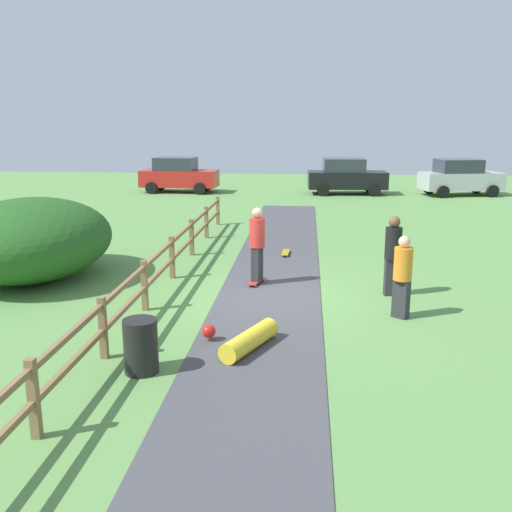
{
  "coord_description": "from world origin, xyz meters",
  "views": [
    {
      "loc": [
        0.84,
        -12.91,
        4.06
      ],
      "look_at": [
        -0.29,
        -0.23,
        1.0
      ],
      "focal_mm": 40.51,
      "sensor_mm": 36.0,
      "label": 1
    }
  ],
  "objects_px": {
    "parked_car_black": "(346,176)",
    "skateboard_loose": "(286,252)",
    "parked_car_silver": "(460,177)",
    "bystander_orange": "(403,273)",
    "parked_car_red": "(178,175)",
    "skater_fallen": "(246,339)",
    "bystander_black": "(393,252)",
    "bush_large": "(30,239)",
    "trash_bin": "(141,346)",
    "skater_riding": "(257,242)"
  },
  "relations": [
    {
      "from": "parked_car_black",
      "to": "parked_car_silver",
      "type": "height_order",
      "value": "same"
    },
    {
      "from": "skater_fallen",
      "to": "skateboard_loose",
      "type": "height_order",
      "value": "skater_fallen"
    },
    {
      "from": "trash_bin",
      "to": "parked_car_red",
      "type": "relative_size",
      "value": 0.21
    },
    {
      "from": "parked_car_red",
      "to": "parked_car_silver",
      "type": "bearing_deg",
      "value": -0.05
    },
    {
      "from": "bystander_black",
      "to": "bystander_orange",
      "type": "bearing_deg",
      "value": -90.65
    },
    {
      "from": "bystander_black",
      "to": "parked_car_red",
      "type": "height_order",
      "value": "parked_car_red"
    },
    {
      "from": "bystander_orange",
      "to": "parked_car_black",
      "type": "height_order",
      "value": "parked_car_black"
    },
    {
      "from": "skater_fallen",
      "to": "bystander_black",
      "type": "distance_m",
      "value": 4.76
    },
    {
      "from": "parked_car_silver",
      "to": "parked_car_red",
      "type": "bearing_deg",
      "value": 179.95
    },
    {
      "from": "bystander_black",
      "to": "trash_bin",
      "type": "bearing_deg",
      "value": -135.01
    },
    {
      "from": "bush_large",
      "to": "bystander_orange",
      "type": "distance_m",
      "value": 9.29
    },
    {
      "from": "bush_large",
      "to": "trash_bin",
      "type": "xyz_separation_m",
      "value": [
        4.39,
        -5.31,
        -0.59
      ]
    },
    {
      "from": "bystander_orange",
      "to": "bystander_black",
      "type": "distance_m",
      "value": 1.57
    },
    {
      "from": "parked_car_black",
      "to": "parked_car_silver",
      "type": "relative_size",
      "value": 0.96
    },
    {
      "from": "skater_fallen",
      "to": "bystander_orange",
      "type": "xyz_separation_m",
      "value": [
        3.01,
        2.0,
        0.76
      ]
    },
    {
      "from": "skateboard_loose",
      "to": "bush_large",
      "type": "bearing_deg",
      "value": -153.95
    },
    {
      "from": "bush_large",
      "to": "skater_fallen",
      "type": "relative_size",
      "value": 3.12
    },
    {
      "from": "parked_car_red",
      "to": "parked_car_silver",
      "type": "distance_m",
      "value": 15.23
    },
    {
      "from": "bush_large",
      "to": "trash_bin",
      "type": "bearing_deg",
      "value": -50.4
    },
    {
      "from": "parked_car_red",
      "to": "skater_fallen",
      "type": "bearing_deg",
      "value": -74.48
    },
    {
      "from": "bush_large",
      "to": "parked_car_red",
      "type": "relative_size",
      "value": 1.12
    },
    {
      "from": "trash_bin",
      "to": "skater_riding",
      "type": "xyz_separation_m",
      "value": [
        1.44,
        5.24,
        0.65
      ]
    },
    {
      "from": "skater_riding",
      "to": "parked_car_black",
      "type": "bearing_deg",
      "value": 79.58
    },
    {
      "from": "trash_bin",
      "to": "parked_car_silver",
      "type": "bearing_deg",
      "value": 65.07
    },
    {
      "from": "trash_bin",
      "to": "bystander_black",
      "type": "xyz_separation_m",
      "value": [
        4.64,
        4.64,
        0.6
      ]
    },
    {
      "from": "skater_riding",
      "to": "skater_fallen",
      "type": "xyz_separation_m",
      "value": [
        0.17,
        -4.17,
        -0.9
      ]
    },
    {
      "from": "trash_bin",
      "to": "skateboard_loose",
      "type": "relative_size",
      "value": 1.12
    },
    {
      "from": "skater_riding",
      "to": "bystander_orange",
      "type": "relative_size",
      "value": 1.1
    },
    {
      "from": "trash_bin",
      "to": "parked_car_silver",
      "type": "distance_m",
      "value": 25.45
    },
    {
      "from": "parked_car_red",
      "to": "bystander_black",
      "type": "bearing_deg",
      "value": -63.63
    },
    {
      "from": "parked_car_black",
      "to": "skateboard_loose",
      "type": "bearing_deg",
      "value": -100.43
    },
    {
      "from": "bush_large",
      "to": "skater_riding",
      "type": "distance_m",
      "value": 5.83
    },
    {
      "from": "trash_bin",
      "to": "skater_riding",
      "type": "relative_size",
      "value": 0.47
    },
    {
      "from": "trash_bin",
      "to": "parked_car_red",
      "type": "xyz_separation_m",
      "value": [
        -4.51,
        23.09,
        0.51
      ]
    },
    {
      "from": "bush_large",
      "to": "trash_bin",
      "type": "distance_m",
      "value": 6.91
    },
    {
      "from": "skater_riding",
      "to": "parked_car_black",
      "type": "height_order",
      "value": "skater_riding"
    },
    {
      "from": "bystander_orange",
      "to": "parked_car_red",
      "type": "relative_size",
      "value": 0.41
    },
    {
      "from": "parked_car_black",
      "to": "parked_car_red",
      "type": "bearing_deg",
      "value": 179.97
    },
    {
      "from": "bush_large",
      "to": "parked_car_silver",
      "type": "height_order",
      "value": "bush_large"
    },
    {
      "from": "bystander_black",
      "to": "parked_car_red",
      "type": "relative_size",
      "value": 0.44
    },
    {
      "from": "parked_car_black",
      "to": "parked_car_silver",
      "type": "xyz_separation_m",
      "value": [
        6.01,
        -0.01,
        0.0
      ]
    },
    {
      "from": "bush_large",
      "to": "skateboard_loose",
      "type": "height_order",
      "value": "bush_large"
    },
    {
      "from": "skater_riding",
      "to": "skateboard_loose",
      "type": "height_order",
      "value": "skater_riding"
    },
    {
      "from": "skater_riding",
      "to": "parked_car_silver",
      "type": "xyz_separation_m",
      "value": [
        9.29,
        17.84,
        -0.14
      ]
    },
    {
      "from": "skater_riding",
      "to": "parked_car_silver",
      "type": "distance_m",
      "value": 20.11
    },
    {
      "from": "skateboard_loose",
      "to": "parked_car_black",
      "type": "height_order",
      "value": "parked_car_black"
    },
    {
      "from": "skater_riding",
      "to": "parked_car_black",
      "type": "distance_m",
      "value": 18.14
    },
    {
      "from": "bystander_orange",
      "to": "parked_car_silver",
      "type": "height_order",
      "value": "parked_car_silver"
    },
    {
      "from": "skater_fallen",
      "to": "parked_car_black",
      "type": "relative_size",
      "value": 0.36
    },
    {
      "from": "skater_riding",
      "to": "parked_car_silver",
      "type": "height_order",
      "value": "skater_riding"
    }
  ]
}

